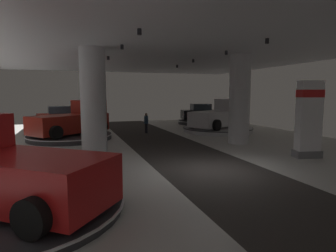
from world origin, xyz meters
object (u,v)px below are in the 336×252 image
pickup_truck_near_left (1,169)px  display_platform_deep_left (62,126)px  display_platform_far_right (218,129)px  column_left (93,100)px  pickup_truck_far_right (220,116)px  display_car_deep_left (61,116)px  display_platform_near_left (13,209)px  display_platform_far_left (70,136)px  display_platform_deep_right (202,122)px  brand_sign_pylon (309,118)px  display_car_deep_right (202,113)px  column_right (239,99)px  pickup_truck_far_left (73,120)px  visitor_walking_near (146,122)px

pickup_truck_near_left → display_platform_deep_left: (0.89, 19.71, -1.02)m
display_platform_far_right → column_left: bearing=-153.2°
pickup_truck_far_right → display_car_deep_left: 14.35m
display_platform_near_left → display_platform_far_left: bearing=83.7°
display_platform_deep_right → display_car_deep_left: size_ratio=1.14×
brand_sign_pylon → display_car_deep_right: size_ratio=0.84×
pickup_truck_far_right → display_platform_far_right: bearing=-152.3°
display_platform_far_right → display_platform_far_left: size_ratio=1.00×
display_car_deep_left → column_right: bearing=-48.9°
display_car_deep_right → display_car_deep_left: (-13.73, 0.96, -0.09)m
column_right → display_platform_deep_right: (2.91, 11.48, -2.55)m
brand_sign_pylon → column_right: bearing=101.3°
display_platform_deep_left → display_car_deep_left: size_ratio=1.31×
pickup_truck_far_right → display_car_deep_right: 6.11m
brand_sign_pylon → display_car_deep_right: brand_sign_pylon is taller
column_left → pickup_truck_far_right: bearing=26.8°
column_left → pickup_truck_far_left: 5.38m
column_left → display_platform_deep_left: column_left is taller
display_car_deep_right → brand_sign_pylon: bearing=-96.9°
display_platform_far_right → display_car_deep_left: 14.20m
pickup_truck_near_left → pickup_truck_far_left: (1.89, 12.52, 0.11)m
display_platform_deep_left → display_platform_far_left: bearing=-84.2°
display_platform_deep_right → pickup_truck_near_left: pickup_truck_near_left is taller
display_platform_far_right → display_platform_near_left: size_ratio=0.99×
display_platform_deep_left → pickup_truck_far_left: bearing=-82.1°
pickup_truck_near_left → display_platform_deep_left: size_ratio=0.95×
column_left → column_right: same height
display_platform_far_right → pickup_truck_far_right: pickup_truck_far_right is taller
column_left → pickup_truck_far_right: (10.50, 5.31, -1.46)m
display_platform_deep_right → display_car_deep_right: bearing=170.0°
display_platform_far_right → visitor_walking_near: visitor_walking_near is taller
column_right → display_platform_deep_left: (-10.82, 12.45, -2.59)m
display_platform_far_left → display_platform_deep_left: display_platform_far_left is taller
pickup_truck_far_left → display_car_deep_right: bearing=26.2°
visitor_walking_near → display_platform_deep_left: bearing=136.8°
column_right → display_platform_deep_right: size_ratio=1.10×
display_platform_deep_left → display_car_deep_left: 0.89m
display_platform_near_left → brand_sign_pylon: bearing=12.9°
brand_sign_pylon → display_platform_deep_right: brand_sign_pylon is taller
display_car_deep_right → display_car_deep_left: size_ratio=1.02×
pickup_truck_near_left → display_car_deep_left: size_ratio=1.24×
display_platform_near_left → column_right: bearing=33.1°
column_right → display_platform_far_left: column_right is taller
display_platform_near_left → display_platform_far_left: (1.38, 12.53, 0.06)m
column_right → display_car_deep_left: 16.60m
column_right → display_platform_far_left: size_ratio=0.97×
display_platform_deep_right → display_platform_far_right: bearing=-103.7°
display_platform_far_right → pickup_truck_far_right: bearing=27.7°
pickup_truck_far_right → display_platform_deep_left: (-12.52, 6.96, -1.14)m
column_left → visitor_walking_near: 7.85m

